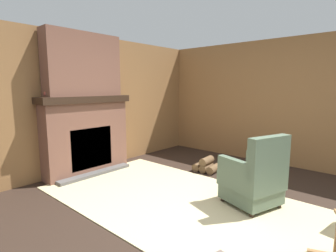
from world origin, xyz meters
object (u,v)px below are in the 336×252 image
at_px(oil_lamp_vase, 47,90).
at_px(storage_case, 88,92).
at_px(firewood_stack, 207,166).
at_px(armchair, 254,179).

bearing_deg(oil_lamp_vase, storage_case, 89.99).
bearing_deg(firewood_stack, storage_case, -139.01).
bearing_deg(firewood_stack, armchair, -33.10).
relative_size(armchair, oil_lamp_vase, 3.25).
height_order(oil_lamp_vase, storage_case, oil_lamp_vase).
distance_m(armchair, oil_lamp_vase, 3.21).
xyz_separation_m(firewood_stack, storage_case, (-1.55, -1.35, 1.29)).
height_order(firewood_stack, oil_lamp_vase, oil_lamp_vase).
bearing_deg(armchair, storage_case, 30.10).
bearing_deg(oil_lamp_vase, armchair, 24.63).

